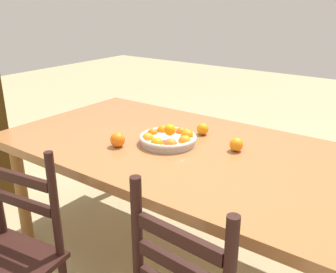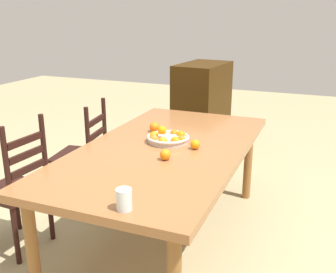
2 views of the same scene
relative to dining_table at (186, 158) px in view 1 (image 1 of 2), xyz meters
The scene contains 7 objects.
ground_plane 0.66m from the dining_table, ahead, with size 12.00×12.00×0.00m, color tan.
dining_table is the anchor object (origin of this frame).
chair_by_cabinet 0.97m from the dining_table, 71.10° to the left, with size 0.46×0.46×0.91m.
fruit_bowl 0.14m from the dining_table, ahead, with size 0.31×0.31×0.13m.
orange_loose_0 0.37m from the dining_table, 35.24° to the left, with size 0.08×0.08×0.08m, color orange.
orange_loose_1 0.28m from the dining_table, 156.24° to the right, with size 0.07×0.07×0.07m, color orange.
orange_loose_2 0.24m from the dining_table, 82.28° to the right, with size 0.07×0.07×0.07m, color orange.
Camera 1 is at (-0.99, 1.52, 1.46)m, focal length 39.91 mm.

